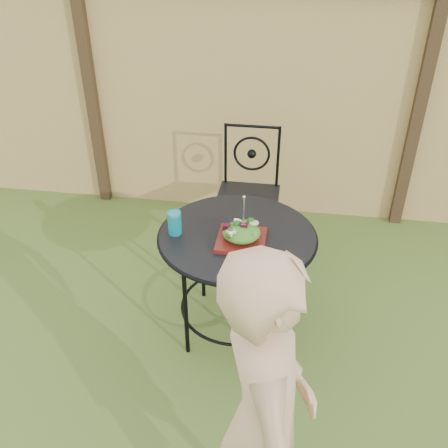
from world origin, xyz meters
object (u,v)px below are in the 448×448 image
diner (264,421)px  patio_chair (249,189)px  patio_table (237,253)px  salad_plate (241,240)px

diner → patio_chair: bearing=-3.9°
patio_table → patio_chair: size_ratio=0.97×
salad_plate → diner: bearing=-78.8°
patio_table → diner: diner is taller
patio_chair → salad_plate: (0.07, -1.01, 0.23)m
diner → patio_table: bearing=0.3°
patio_chair → diner: bearing=-82.3°
patio_table → patio_chair: 0.94m
patio_table → salad_plate: 0.17m
patio_table → patio_chair: bearing=92.1°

